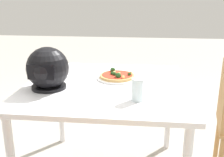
{
  "coord_description": "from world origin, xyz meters",
  "views": [
    {
      "loc": [
        -0.23,
        1.74,
        1.35
      ],
      "look_at": [
        -0.03,
        -0.06,
        0.78
      ],
      "focal_mm": 43.3,
      "sensor_mm": 36.0,
      "label": 1
    }
  ],
  "objects_px": {
    "pizza": "(117,76)",
    "motorcycle_helmet": "(48,69)",
    "dining_table": "(107,95)",
    "drinking_glass": "(137,90)"
  },
  "relations": [
    {
      "from": "pizza",
      "to": "drinking_glass",
      "type": "bearing_deg",
      "value": 110.74
    },
    {
      "from": "pizza",
      "to": "drinking_glass",
      "type": "xyz_separation_m",
      "value": [
        -0.15,
        0.4,
        0.04
      ]
    },
    {
      "from": "dining_table",
      "to": "drinking_glass",
      "type": "relative_size",
      "value": 8.33
    },
    {
      "from": "pizza",
      "to": "motorcycle_helmet",
      "type": "bearing_deg",
      "value": 30.61
    },
    {
      "from": "dining_table",
      "to": "drinking_glass",
      "type": "xyz_separation_m",
      "value": [
        -0.22,
        0.28,
        0.15
      ]
    },
    {
      "from": "motorcycle_helmet",
      "to": "dining_table",
      "type": "bearing_deg",
      "value": -160.27
    },
    {
      "from": "pizza",
      "to": "motorcycle_helmet",
      "type": "xyz_separation_m",
      "value": [
        0.42,
        0.25,
        0.11
      ]
    },
    {
      "from": "dining_table",
      "to": "motorcycle_helmet",
      "type": "xyz_separation_m",
      "value": [
        0.36,
        0.13,
        0.21
      ]
    },
    {
      "from": "motorcycle_helmet",
      "to": "drinking_glass",
      "type": "xyz_separation_m",
      "value": [
        -0.58,
        0.15,
        -0.06
      ]
    },
    {
      "from": "dining_table",
      "to": "motorcycle_helmet",
      "type": "relative_size",
      "value": 4.03
    }
  ]
}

